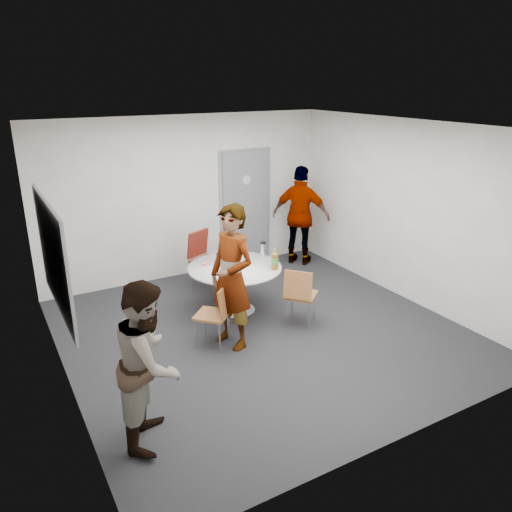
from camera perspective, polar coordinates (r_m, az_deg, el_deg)
floor at (r=6.84m, az=0.70°, el=-8.59°), size 5.00×5.00×0.00m
ceiling at (r=6.05m, az=0.81°, el=14.54°), size 5.00×5.00×0.00m
wall_back at (r=8.49m, az=-7.89°, el=6.64°), size 5.00×0.00×5.00m
wall_left at (r=5.55m, az=-22.10°, el=-1.76°), size 0.00×5.00×5.00m
wall_right at (r=7.84m, az=16.77°, el=4.88°), size 0.00×5.00×5.00m
wall_front at (r=4.49m, az=17.22°, el=-6.19°), size 5.00×0.00×5.00m
door at (r=9.00m, az=-1.24°, el=5.45°), size 1.02×0.17×2.12m
whiteboard at (r=5.71m, az=-22.14°, el=-0.11°), size 0.04×1.90×1.25m
table at (r=7.17m, az=-2.21°, el=-1.86°), size 1.34×1.34×1.00m
chair_near_left at (r=6.31m, az=-4.40°, el=-6.20°), size 0.57×0.57×0.82m
chair_near_right at (r=6.79m, az=5.00°, el=-4.10°), size 0.59×0.58×0.84m
chair_far at (r=8.02m, az=-6.00°, el=0.24°), size 0.61×0.63×0.96m
person_main at (r=6.16m, az=-2.79°, el=-2.47°), size 0.61×0.77×1.84m
person_left at (r=4.75m, az=-12.14°, el=-11.81°), size 0.91×0.97×1.60m
person_right at (r=9.03m, az=5.15°, el=4.59°), size 1.01×1.09×1.80m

